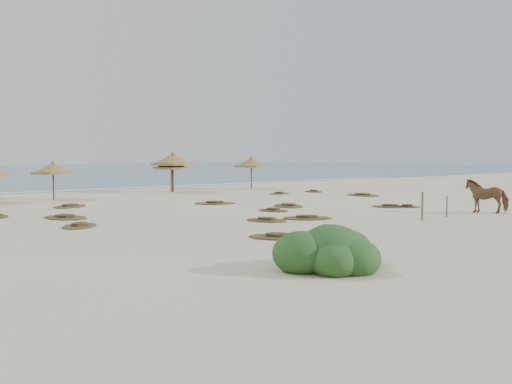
% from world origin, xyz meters
% --- Properties ---
extents(ground, '(160.00, 160.00, 0.00)m').
position_xyz_m(ground, '(0.00, 0.00, 0.00)').
color(ground, beige).
rests_on(ground, ground).
extents(foam_line, '(70.00, 0.60, 0.01)m').
position_xyz_m(foam_line, '(0.00, 26.00, 0.00)').
color(foam_line, white).
rests_on(foam_line, ground).
extents(palapa_2, '(2.71, 2.71, 2.47)m').
position_xyz_m(palapa_2, '(-7.04, 18.36, 1.92)').
color(palapa_2, brown).
rests_on(palapa_2, ground).
extents(palapa_3, '(4.28, 4.28, 3.09)m').
position_xyz_m(palapa_3, '(2.43, 19.81, 2.39)').
color(palapa_3, brown).
rests_on(palapa_3, ground).
extents(palapa_4, '(3.71, 3.71, 2.63)m').
position_xyz_m(palapa_4, '(2.24, 19.71, 2.04)').
color(palapa_4, brown).
rests_on(palapa_4, ground).
extents(palapa_5, '(3.13, 3.13, 2.70)m').
position_xyz_m(palapa_5, '(9.23, 18.94, 2.10)').
color(palapa_5, brown).
rests_on(palapa_5, ground).
extents(horse, '(1.88, 2.12, 1.66)m').
position_xyz_m(horse, '(7.27, -2.78, 0.83)').
color(horse, brown).
rests_on(horse, ground).
extents(fence_post_near, '(0.11, 0.11, 1.25)m').
position_xyz_m(fence_post_near, '(1.94, -2.83, 0.62)').
color(fence_post_near, '#716855').
rests_on(fence_post_near, ground).
extents(fence_post_far, '(0.07, 0.07, 0.98)m').
position_xyz_m(fence_post_far, '(3.95, -2.73, 0.49)').
color(fence_post_far, '#716855').
rests_on(fence_post_far, ground).
extents(bush, '(2.97, 2.62, 1.33)m').
position_xyz_m(bush, '(-8.70, -7.71, 0.44)').
color(bush, '#336129').
rests_on(bush, ground).
extents(scrub_0, '(2.22, 2.29, 0.16)m').
position_xyz_m(scrub_0, '(-10.71, 4.33, 0.05)').
color(scrub_0, brown).
rests_on(scrub_0, ground).
extents(scrub_1, '(2.12, 2.72, 0.16)m').
position_xyz_m(scrub_1, '(-10.10, 7.65, 0.05)').
color(scrub_1, brown).
rests_on(scrub_1, ground).
extents(scrub_2, '(1.43, 1.91, 0.16)m').
position_xyz_m(scrub_2, '(-0.65, 4.28, 0.05)').
color(scrub_2, brown).
rests_on(scrub_2, ground).
extents(scrub_3, '(2.34, 2.78, 0.16)m').
position_xyz_m(scrub_3, '(1.58, 5.64, 0.05)').
color(scrub_3, brown).
rests_on(scrub_3, ground).
extents(scrub_4, '(2.26, 2.34, 0.16)m').
position_xyz_m(scrub_4, '(5.70, 1.93, 0.05)').
color(scrub_4, brown).
rests_on(scrub_4, ground).
extents(scrub_5, '(1.95, 2.84, 0.16)m').
position_xyz_m(scrub_5, '(10.87, 8.44, 0.05)').
color(scrub_5, brown).
rests_on(scrub_5, ground).
extents(scrub_6, '(2.69, 2.57, 0.16)m').
position_xyz_m(scrub_6, '(-8.02, 12.78, 0.05)').
color(scrub_6, brown).
rests_on(scrub_6, ground).
extents(scrub_7, '(1.74, 1.21, 0.16)m').
position_xyz_m(scrub_7, '(7.28, 13.09, 0.05)').
color(scrub_7, brown).
rests_on(scrub_7, ground).
extents(scrub_9, '(2.67, 2.46, 0.16)m').
position_xyz_m(scrub_9, '(-1.61, 0.73, 0.05)').
color(scrub_9, brown).
rests_on(scrub_9, ground).
extents(scrub_10, '(1.74, 2.12, 0.16)m').
position_xyz_m(scrub_10, '(10.66, 13.10, 0.05)').
color(scrub_10, brown).
rests_on(scrub_10, ground).
extents(scrub_11, '(2.33, 2.43, 0.16)m').
position_xyz_m(scrub_11, '(-6.34, -2.81, 0.05)').
color(scrub_11, brown).
rests_on(scrub_11, ground).
extents(scrub_12, '(1.48, 1.63, 0.16)m').
position_xyz_m(scrub_12, '(6.38, 1.32, 0.05)').
color(scrub_12, brown).
rests_on(scrub_12, ground).
extents(scrub_13, '(2.83, 2.50, 0.16)m').
position_xyz_m(scrub_13, '(-0.71, 9.48, 0.05)').
color(scrub_13, brown).
rests_on(scrub_13, ground).
extents(scrub_14, '(1.84, 2.20, 0.16)m').
position_xyz_m(scrub_14, '(-3.57, 1.22, 0.05)').
color(scrub_14, brown).
rests_on(scrub_14, ground).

